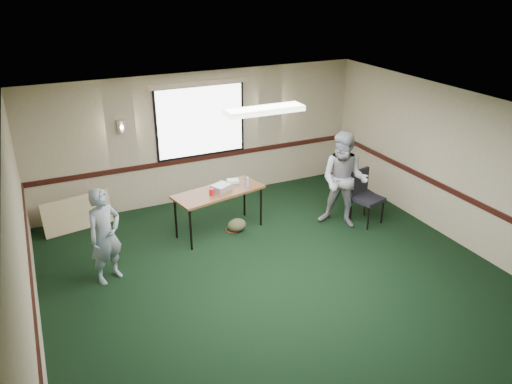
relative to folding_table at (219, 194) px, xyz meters
name	(u,v)px	position (x,y,z in m)	size (l,w,h in m)	color
ground	(292,296)	(0.25, -2.37, -0.78)	(8.00, 8.00, 0.00)	black
room_shell	(236,155)	(0.25, -0.25, 0.80)	(8.00, 8.02, 8.00)	tan
folding_table	(219,194)	(0.00, 0.00, 0.00)	(1.78, 1.01, 0.84)	#592C19
projector	(221,187)	(0.06, 0.01, 0.11)	(0.32, 0.27, 0.11)	#95959D
game_console	(233,181)	(0.39, 0.25, 0.09)	(0.22, 0.17, 0.05)	silver
red_cup	(212,192)	(-0.18, -0.13, 0.12)	(0.08, 0.08, 0.13)	red
water_bottle	(247,182)	(0.55, -0.05, 0.15)	(0.06, 0.06, 0.18)	#86A8DB
duffel_bag	(237,225)	(0.29, -0.13, -0.65)	(0.36, 0.27, 0.25)	#4B492B
cable_coil	(233,229)	(0.25, -0.06, -0.77)	(0.29, 0.29, 0.01)	red
folded_table	(78,213)	(-2.39, 1.23, -0.45)	(1.28, 0.05, 0.66)	tan
conference_chair	(364,192)	(2.69, -0.76, -0.17)	(0.62, 0.64, 1.03)	black
person_left	(105,236)	(-2.16, -0.74, 0.01)	(0.57, 0.37, 1.56)	#456C99
person_right	(344,180)	(2.23, -0.73, 0.15)	(0.90, 0.70, 1.86)	#80A5C7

